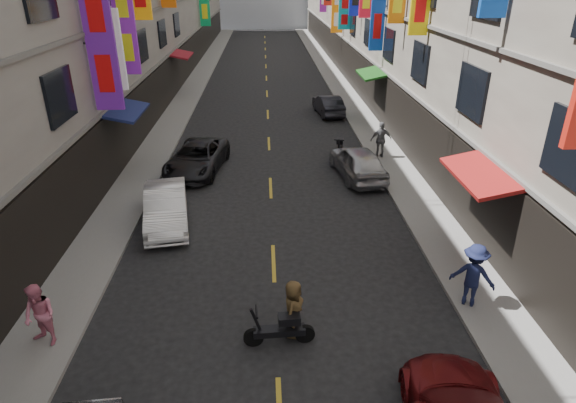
{
  "coord_description": "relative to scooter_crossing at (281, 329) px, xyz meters",
  "views": [
    {
      "loc": [
        -0.17,
        4.8,
        8.51
      ],
      "look_at": [
        0.22,
        12.89,
        4.64
      ],
      "focal_mm": 30.0,
      "sensor_mm": 36.0,
      "label": 1
    }
  ],
  "objects": [
    {
      "name": "car_left_mid",
      "position": [
        -3.99,
        6.62,
        0.26
      ],
      "size": [
        2.18,
        4.44,
        1.4
      ],
      "primitive_type": "imported",
      "rotation": [
        0.0,
        0.0,
        0.17
      ],
      "color": "white",
      "rests_on": "ground"
    },
    {
      "name": "scooter_crossing",
      "position": [
        0.0,
        0.0,
        0.0
      ],
      "size": [
        1.8,
        0.5,
        1.14
      ],
      "rotation": [
        0.0,
        0.0,
        1.63
      ],
      "color": "black",
      "rests_on": "ground"
    },
    {
      "name": "pedestrian_rfar",
      "position": [
        5.43,
        13.05,
        0.58
      ],
      "size": [
        1.09,
        0.67,
        1.8
      ],
      "primitive_type": "imported",
      "rotation": [
        0.0,
        0.0,
        3.21
      ],
      "color": "#58575A",
      "rests_on": "sidewalk_right"
    },
    {
      "name": "car_left_far",
      "position": [
        -3.5,
        11.89,
        0.23
      ],
      "size": [
        2.95,
        5.1,
        1.34
      ],
      "primitive_type": "imported",
      "rotation": [
        0.0,
        0.0,
        -0.16
      ],
      "color": "black",
      "rests_on": "ground"
    },
    {
      "name": "pedestrian_lfar",
      "position": [
        -5.85,
        0.17,
        0.52
      ],
      "size": [
        0.99,
        0.88,
        1.69
      ],
      "primitive_type": "imported",
      "rotation": [
        0.0,
        0.0,
        -0.47
      ],
      "color": "pink",
      "rests_on": "sidewalk_left"
    },
    {
      "name": "scooter_far_right",
      "position": [
        3.46,
        13.58,
        0.0
      ],
      "size": [
        0.65,
        1.78,
        1.14
      ],
      "rotation": [
        0.0,
        0.0,
        2.93
      ],
      "color": "black",
      "rests_on": "ground"
    },
    {
      "name": "car_right_mid",
      "position": [
        3.87,
        10.8,
        0.29
      ],
      "size": [
        2.35,
        4.51,
        1.46
      ],
      "primitive_type": "imported",
      "rotation": [
        0.0,
        0.0,
        3.29
      ],
      "color": "#A6A6AA",
      "rests_on": "ground"
    },
    {
      "name": "sidewalk_right",
      "position": [
        5.9,
        27.75,
        -0.38
      ],
      "size": [
        2.0,
        90.0,
        0.12
      ],
      "primitive_type": "cube",
      "color": "slate",
      "rests_on": "ground"
    },
    {
      "name": "street_awnings",
      "position": [
        -1.36,
        11.75,
        2.56
      ],
      "size": [
        13.99,
        35.2,
        0.41
      ],
      "color": "#124514",
      "rests_on": "ground"
    },
    {
      "name": "sidewalk_left",
      "position": [
        -6.1,
        27.75,
        -0.38
      ],
      "size": [
        2.0,
        90.0,
        0.12
      ],
      "primitive_type": "cube",
      "color": "slate",
      "rests_on": "ground"
    },
    {
      "name": "lane_markings",
      "position": [
        -0.1,
        24.75,
        -0.44
      ],
      "size": [
        0.12,
        80.2,
        0.01
      ],
      "color": "gold",
      "rests_on": "ground"
    },
    {
      "name": "car_right_far",
      "position": [
        3.87,
        21.53,
        0.2
      ],
      "size": [
        1.81,
        4.03,
        1.28
      ],
      "primitive_type": "imported",
      "rotation": [
        0.0,
        0.0,
        3.26
      ],
      "color": "#222229",
      "rests_on": "ground"
    },
    {
      "name": "pedestrian_rnear",
      "position": [
        5.31,
        1.24,
        0.61
      ],
      "size": [
        1.35,
        1.13,
        1.86
      ],
      "primitive_type": "imported",
      "rotation": [
        0.0,
        0.0,
        2.63
      ],
      "color": "#161B3D",
      "rests_on": "sidewalk_right"
    },
    {
      "name": "pedestrian_crossing",
      "position": [
        0.34,
        0.34,
        0.36
      ],
      "size": [
        0.75,
        0.91,
        1.6
      ],
      "primitive_type": "imported",
      "rotation": [
        0.0,
        0.0,
        1.25
      ],
      "color": "#4D3A1F",
      "rests_on": "ground"
    }
  ]
}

